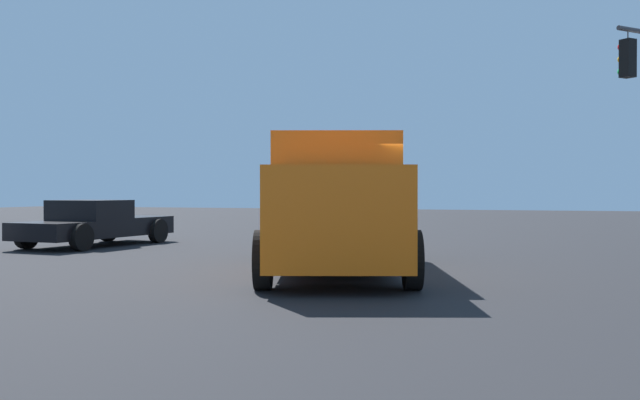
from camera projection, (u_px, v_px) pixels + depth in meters
ground_plane at (366, 273)px, 14.24m from camera, size 100.00×100.00×0.00m
delivery_truck at (335, 201)px, 14.94m from camera, size 4.83×8.04×2.75m
pickup_black at (95, 222)px, 21.37m from camera, size 2.62×5.36×1.38m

